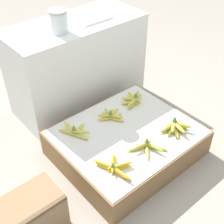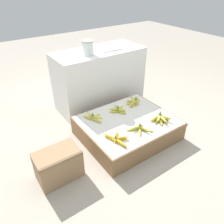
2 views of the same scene
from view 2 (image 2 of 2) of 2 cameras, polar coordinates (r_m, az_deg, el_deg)
ground_plane at (r=2.51m, az=3.89°, el=-6.15°), size 10.00×10.00×0.00m
display_platform at (r=2.44m, az=3.98°, el=-4.17°), size 0.97×0.82×0.22m
back_vendor_table at (r=2.92m, az=-3.30°, el=8.62°), size 1.15×0.50×0.76m
wooden_crate at (r=2.03m, az=-13.81°, el=-13.25°), size 0.38×0.24×0.29m
banana_bunch_front_left at (r=2.08m, az=1.23°, el=-7.01°), size 0.20×0.29×0.08m
banana_bunch_front_midleft at (r=2.22m, az=7.32°, el=-4.35°), size 0.23×0.19×0.09m
banana_bunch_front_midright at (r=2.40m, az=12.47°, el=-1.62°), size 0.21×0.18×0.11m
banana_bunch_middle_left at (r=2.37m, az=-4.90°, el=-1.33°), size 0.19×0.24×0.10m
banana_bunch_middle_midleft at (r=2.49m, az=1.64°, el=0.60°), size 0.19×0.19×0.10m
banana_bunch_middle_midright at (r=2.66m, az=5.84°, el=2.73°), size 0.24×0.17×0.11m
glass_jar at (r=2.60m, az=-6.26°, el=16.36°), size 0.14×0.14×0.17m
foam_tray_white at (r=2.80m, az=-0.33°, el=16.16°), size 0.28×0.16×0.02m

